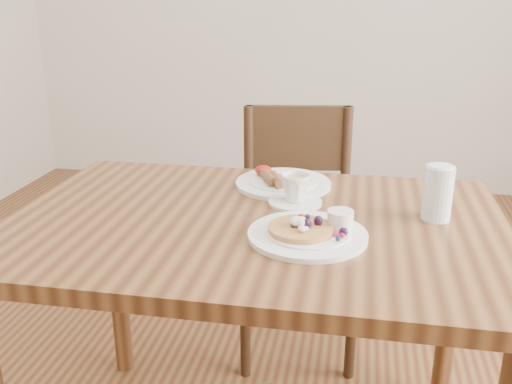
% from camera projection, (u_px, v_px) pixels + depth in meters
% --- Properties ---
extents(dining_table, '(1.20, 0.80, 0.75)m').
position_uv_depth(dining_table, '(256.00, 256.00, 1.42)').
color(dining_table, brown).
rests_on(dining_table, ground).
extents(chair_far, '(0.48, 0.48, 0.88)m').
position_uv_depth(chair_far, '(297.00, 219.00, 2.05)').
color(chair_far, '#312011').
rests_on(chair_far, ground).
extents(pancake_plate, '(0.27, 0.27, 0.06)m').
position_uv_depth(pancake_plate, '(310.00, 231.00, 1.28)').
color(pancake_plate, white).
rests_on(pancake_plate, dining_table).
extents(breakfast_plate, '(0.27, 0.27, 0.04)m').
position_uv_depth(breakfast_plate, '(282.00, 182.00, 1.61)').
color(breakfast_plate, white).
rests_on(breakfast_plate, dining_table).
extents(teacup_saucer, '(0.14, 0.14, 0.08)m').
position_uv_depth(teacup_saucer, '(295.00, 191.00, 1.47)').
color(teacup_saucer, white).
rests_on(teacup_saucer, dining_table).
extents(water_glass, '(0.07, 0.07, 0.13)m').
position_uv_depth(water_glass, '(438.00, 193.00, 1.36)').
color(water_glass, silver).
rests_on(water_glass, dining_table).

